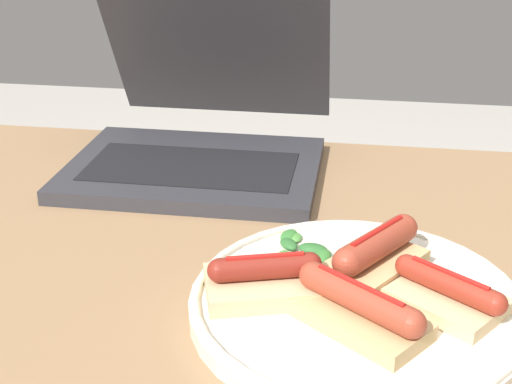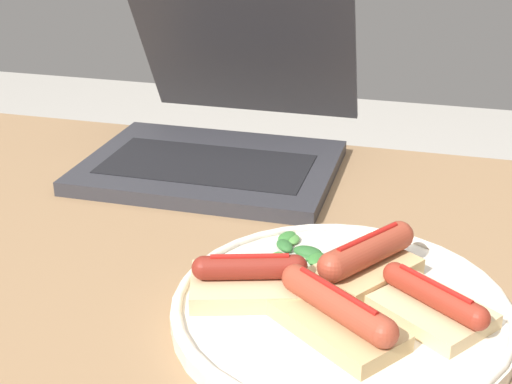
% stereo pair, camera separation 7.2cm
% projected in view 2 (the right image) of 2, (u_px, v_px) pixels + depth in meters
% --- Properties ---
extents(desk, '(1.33, 0.65, 0.73)m').
position_uv_depth(desk, '(302.00, 331.00, 0.77)').
color(desk, '#93704C').
rests_on(desk, ground_plane).
extents(laptop, '(0.32, 0.35, 0.21)m').
position_uv_depth(laptop, '(222.00, 132.00, 0.95)').
color(laptop, '#2D2D33').
rests_on(laptop, desk).
extents(plate, '(0.30, 0.30, 0.02)m').
position_uv_depth(plate, '(341.00, 308.00, 0.62)').
color(plate, silver).
rests_on(plate, desk).
extents(sausage_toast_left, '(0.10, 0.11, 0.05)m').
position_uv_depth(sausage_toast_left, '(366.00, 261.00, 0.64)').
color(sausage_toast_left, tan).
rests_on(sausage_toast_left, plate).
extents(sausage_toast_middle, '(0.13, 0.12, 0.04)m').
position_uv_depth(sausage_toast_middle, '(336.00, 314.00, 0.57)').
color(sausage_toast_middle, tan).
rests_on(sausage_toast_middle, plate).
extents(sausage_toast_right, '(0.12, 0.10, 0.04)m').
position_uv_depth(sausage_toast_right, '(250.00, 280.00, 0.63)').
color(sausage_toast_right, '#D6B784').
rests_on(sausage_toast_right, plate).
extents(sausage_toast_extra, '(0.11, 0.11, 0.04)m').
position_uv_depth(sausage_toast_extra, '(433.00, 305.00, 0.59)').
color(sausage_toast_extra, '#D6B784').
rests_on(sausage_toast_extra, plate).
extents(salad_pile, '(0.06, 0.07, 0.01)m').
position_uv_depth(salad_pile, '(299.00, 250.00, 0.70)').
color(salad_pile, '#4C8E3D').
rests_on(salad_pile, plate).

